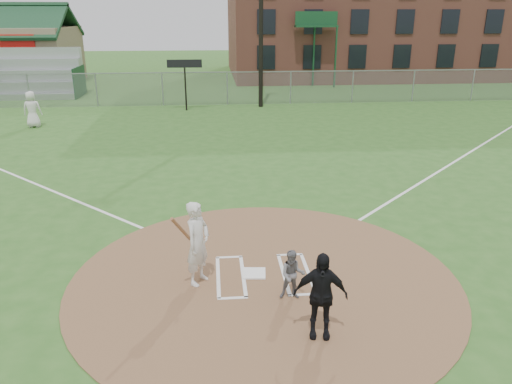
{
  "coord_description": "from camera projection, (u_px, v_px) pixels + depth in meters",
  "views": [
    {
      "loc": [
        -1.04,
        -9.53,
        5.48
      ],
      "look_at": [
        0.0,
        2.0,
        1.3
      ],
      "focal_mm": 35.0,
      "sensor_mm": 36.0,
      "label": 1
    }
  ],
  "objects": [
    {
      "name": "ground",
      "position": [
        264.0,
        279.0,
        10.88
      ],
      "size": [
        140.0,
        140.0,
        0.0
      ],
      "primitive_type": "plane",
      "color": "#2D5D1F",
      "rests_on": "ground"
    },
    {
      "name": "dirt_circle",
      "position": [
        264.0,
        279.0,
        10.87
      ],
      "size": [
        8.4,
        8.4,
        0.02
      ],
      "primitive_type": "cylinder",
      "color": "brown",
      "rests_on": "ground"
    },
    {
      "name": "home_plate",
      "position": [
        254.0,
        273.0,
        11.04
      ],
      "size": [
        0.54,
        0.54,
        0.03
      ],
      "primitive_type": "cube",
      "rotation": [
        0.0,
        0.0,
        -0.1
      ],
      "color": "white",
      "rests_on": "dirt_circle"
    },
    {
      "name": "foul_line_first",
      "position": [
        463.0,
        157.0,
        20.07
      ],
      "size": [
        17.04,
        17.04,
        0.01
      ],
      "primitive_type": "cube",
      "rotation": [
        0.0,
        0.0,
        -0.79
      ],
      "color": "white",
      "rests_on": "ground"
    },
    {
      "name": "catcher",
      "position": [
        293.0,
        275.0,
        9.95
      ],
      "size": [
        0.54,
        0.44,
        1.05
      ],
      "primitive_type": "imported",
      "rotation": [
        0.0,
        0.0,
        -0.1
      ],
      "color": "slate",
      "rests_on": "dirt_circle"
    },
    {
      "name": "umpire",
      "position": [
        320.0,
        295.0,
        8.7
      ],
      "size": [
        1.0,
        0.55,
        1.62
      ],
      "primitive_type": "imported",
      "rotation": [
        0.0,
        0.0,
        -0.17
      ],
      "color": "black",
      "rests_on": "dirt_circle"
    },
    {
      "name": "ondeck_player",
      "position": [
        32.0,
        109.0,
        24.96
      ],
      "size": [
        0.91,
        0.62,
        1.81
      ],
      "primitive_type": "imported",
      "rotation": [
        0.0,
        0.0,
        3.2
      ],
      "color": "silver",
      "rests_on": "ground"
    },
    {
      "name": "batters_boxes",
      "position": [
        264.0,
        275.0,
        11.01
      ],
      "size": [
        2.08,
        1.88,
        0.01
      ],
      "color": "white",
      "rests_on": "dirt_circle"
    },
    {
      "name": "batter_at_plate",
      "position": [
        198.0,
        243.0,
        10.41
      ],
      "size": [
        0.86,
        1.07,
        1.83
      ],
      "color": "silver",
      "rests_on": "dirt_circle"
    },
    {
      "name": "outfield_fence",
      "position": [
        227.0,
        88.0,
        31.14
      ],
      "size": [
        56.08,
        0.08,
        2.03
      ],
      "color": "slate",
      "rests_on": "ground"
    },
    {
      "name": "bleachers",
      "position": [
        33.0,
        73.0,
        33.78
      ],
      "size": [
        6.08,
        3.2,
        3.2
      ],
      "color": "#B7BABF",
      "rests_on": "ground"
    },
    {
      "name": "scoreboard_sign",
      "position": [
        185.0,
        69.0,
        28.78
      ],
      "size": [
        2.0,
        0.1,
        2.93
      ],
      "color": "black",
      "rests_on": "ground"
    }
  ]
}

